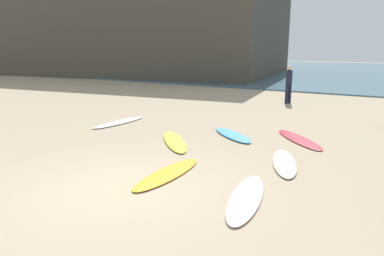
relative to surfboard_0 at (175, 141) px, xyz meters
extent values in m
plane|color=tan|center=(0.91, -3.30, -0.04)|extent=(120.00, 120.00, 0.00)
cube|color=#426675|center=(0.91, 32.72, 0.00)|extent=(120.00, 40.00, 0.08)
cube|color=#474238|center=(-18.54, 20.90, 4.53)|extent=(29.73, 20.80, 9.13)
ellipsoid|color=yellow|center=(0.00, 0.00, 0.00)|extent=(2.00, 2.11, 0.07)
ellipsoid|color=#DB4958|center=(2.88, 2.01, -0.01)|extent=(1.98, 2.11, 0.06)
ellipsoid|color=white|center=(3.16, -0.27, 0.00)|extent=(1.24, 2.15, 0.07)
ellipsoid|color=orange|center=(1.30, -2.20, -0.01)|extent=(0.62, 2.27, 0.06)
ellipsoid|color=white|center=(-3.06, 1.15, 0.00)|extent=(0.59, 2.42, 0.07)
ellipsoid|color=white|center=(3.16, -2.50, 0.00)|extent=(1.03, 2.30, 0.07)
ellipsoid|color=#479EE3|center=(1.07, 1.48, 0.00)|extent=(1.91, 1.70, 0.08)
cylinder|color=#191E33|center=(0.60, 8.38, 0.38)|extent=(0.14, 0.14, 0.83)
cylinder|color=#191E33|center=(0.70, 8.56, 0.38)|extent=(0.14, 0.14, 0.83)
cylinder|color=#191E33|center=(0.65, 8.47, 1.14)|extent=(0.38, 0.38, 0.69)
sphere|color=beige|center=(0.65, 8.47, 1.59)|extent=(0.22, 0.22, 0.22)
camera|label=1|loc=(5.37, -8.01, 2.58)|focal=33.78mm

